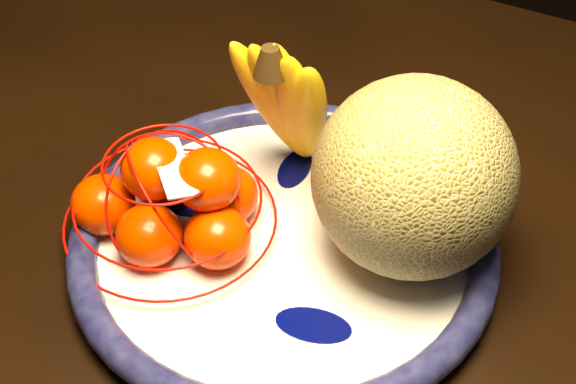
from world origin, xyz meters
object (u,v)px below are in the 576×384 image
at_px(fruit_bowl, 283,240).
at_px(cantaloupe, 414,177).
at_px(dining_table, 362,240).
at_px(banana_bunch, 290,101).
at_px(mandarin_bag, 173,200).

relative_size(fruit_bowl, cantaloupe, 2.27).
distance_m(dining_table, banana_bunch, 0.20).
bearing_deg(dining_table, fruit_bowl, -107.23).
relative_size(cantaloupe, mandarin_bag, 0.83).
height_order(fruit_bowl, mandarin_bag, mandarin_bag).
xyz_separation_m(cantaloupe, banana_bunch, (-0.14, 0.05, 0.00)).
xyz_separation_m(cantaloupe, mandarin_bag, (-0.20, -0.07, -0.05)).
bearing_deg(banana_bunch, dining_table, 24.78).
bearing_deg(cantaloupe, mandarin_bag, -160.39).
xyz_separation_m(dining_table, cantaloupe, (0.07, -0.07, 0.18)).
distance_m(fruit_bowl, banana_bunch, 0.13).
relative_size(dining_table, cantaloupe, 8.16).
xyz_separation_m(fruit_bowl, banana_bunch, (-0.03, 0.09, 0.09)).
height_order(dining_table, banana_bunch, banana_bunch).
distance_m(dining_table, fruit_bowl, 0.15).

